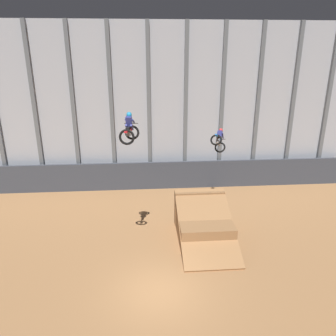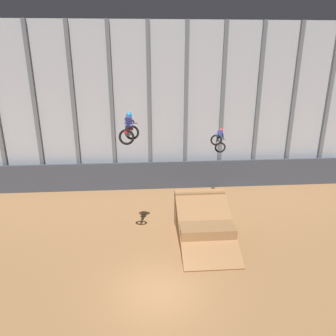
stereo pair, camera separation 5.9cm
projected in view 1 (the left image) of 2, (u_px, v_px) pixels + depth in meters
The scene contains 6 objects.
ground_plane at pixel (158, 292), 14.80m from camera, with size 60.00×60.00×0.00m, color #996B42.
arena_back_wall at pixel (149, 109), 24.58m from camera, with size 32.00×0.40×12.40m.
lower_barrier at pixel (150, 176), 25.66m from camera, with size 31.36×0.20×2.20m.
dirt_ramp at pixel (203, 223), 19.20m from camera, with size 3.08×5.18×2.35m.
rider_bike_left_air at pixel (129, 130), 15.50m from camera, with size 0.95×1.78×1.50m.
rider_bike_right_air at pixel (219, 140), 21.05m from camera, with size 1.41×1.81×1.67m.
Camera 1 is at (-0.50, -12.06, 10.25)m, focal length 35.00 mm.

